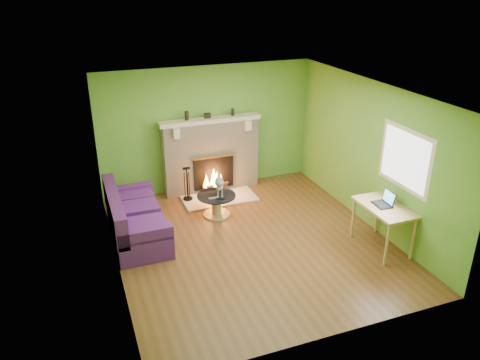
% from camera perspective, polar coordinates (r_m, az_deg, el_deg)
% --- Properties ---
extents(floor, '(5.00, 5.00, 0.00)m').
position_cam_1_polar(floor, '(8.15, 1.45, -7.49)').
color(floor, brown).
rests_on(floor, ground).
extents(ceiling, '(5.00, 5.00, 0.00)m').
position_cam_1_polar(ceiling, '(7.16, 1.66, 10.63)').
color(ceiling, white).
rests_on(ceiling, wall_back).
extents(wall_back, '(5.00, 0.00, 5.00)m').
position_cam_1_polar(wall_back, '(9.78, -3.97, 6.26)').
color(wall_back, '#529430').
rests_on(wall_back, floor).
extents(wall_front, '(5.00, 0.00, 5.00)m').
position_cam_1_polar(wall_front, '(5.57, 11.31, -8.34)').
color(wall_front, '#529430').
rests_on(wall_front, floor).
extents(wall_left, '(0.00, 5.00, 5.00)m').
position_cam_1_polar(wall_left, '(7.09, -15.57, -1.51)').
color(wall_left, '#529430').
rests_on(wall_left, floor).
extents(wall_right, '(0.00, 5.00, 5.00)m').
position_cam_1_polar(wall_right, '(8.60, 15.60, 2.97)').
color(wall_right, '#529430').
rests_on(wall_right, floor).
extents(window_frame, '(0.00, 1.20, 1.20)m').
position_cam_1_polar(window_frame, '(7.86, 19.48, 2.45)').
color(window_frame, silver).
rests_on(window_frame, wall_right).
extents(window_pane, '(0.00, 1.06, 1.06)m').
position_cam_1_polar(window_pane, '(7.85, 19.43, 2.44)').
color(window_pane, white).
rests_on(window_pane, wall_right).
extents(fireplace, '(2.10, 0.46, 1.58)m').
position_cam_1_polar(fireplace, '(9.78, -3.57, 3.01)').
color(fireplace, beige).
rests_on(fireplace, floor).
extents(hearth, '(1.50, 0.75, 0.03)m').
position_cam_1_polar(hearth, '(9.63, -2.55, -2.22)').
color(hearth, beige).
rests_on(hearth, floor).
extents(mantel, '(2.10, 0.28, 0.08)m').
position_cam_1_polar(mantel, '(9.52, -3.65, 7.30)').
color(mantel, beige).
rests_on(mantel, fireplace).
extents(sofa, '(0.89, 1.93, 0.87)m').
position_cam_1_polar(sofa, '(8.33, -12.84, -4.71)').
color(sofa, '#471A64').
rests_on(sofa, floor).
extents(coffee_table, '(0.74, 0.74, 0.42)m').
position_cam_1_polar(coffee_table, '(8.90, -2.88, -2.88)').
color(coffee_table, tan).
rests_on(coffee_table, floor).
extents(desk, '(0.61, 1.05, 0.78)m').
position_cam_1_polar(desk, '(8.00, 17.16, -3.67)').
color(desk, tan).
rests_on(desk, floor).
extents(cat, '(0.37, 0.64, 0.38)m').
position_cam_1_polar(cat, '(8.81, -2.54, -0.54)').
color(cat, slate).
rests_on(cat, coffee_table).
extents(remote_silver, '(0.17, 0.06, 0.02)m').
position_cam_1_polar(remote_silver, '(8.69, -3.29, -2.22)').
color(remote_silver, gray).
rests_on(remote_silver, coffee_table).
extents(remote_black, '(0.16, 0.12, 0.02)m').
position_cam_1_polar(remote_black, '(8.67, -2.42, -2.27)').
color(remote_black, black).
rests_on(remote_black, coffee_table).
extents(laptop, '(0.29, 0.33, 0.23)m').
position_cam_1_polar(laptop, '(7.94, 17.01, -2.19)').
color(laptop, black).
rests_on(laptop, desk).
extents(fire_tools, '(0.19, 0.19, 0.71)m').
position_cam_1_polar(fire_tools, '(9.45, -6.46, -0.40)').
color(fire_tools, black).
rests_on(fire_tools, hearth).
extents(mantel_vase_left, '(0.08, 0.08, 0.18)m').
position_cam_1_polar(mantel_vase_left, '(9.39, -6.51, 7.79)').
color(mantel_vase_left, black).
rests_on(mantel_vase_left, mantel).
extents(mantel_vase_right, '(0.07, 0.07, 0.14)m').
position_cam_1_polar(mantel_vase_right, '(9.67, -0.89, 8.28)').
color(mantel_vase_right, black).
rests_on(mantel_vase_right, mantel).
extents(mantel_box, '(0.12, 0.08, 0.10)m').
position_cam_1_polar(mantel_box, '(9.51, -3.98, 7.84)').
color(mantel_box, black).
rests_on(mantel_box, mantel).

